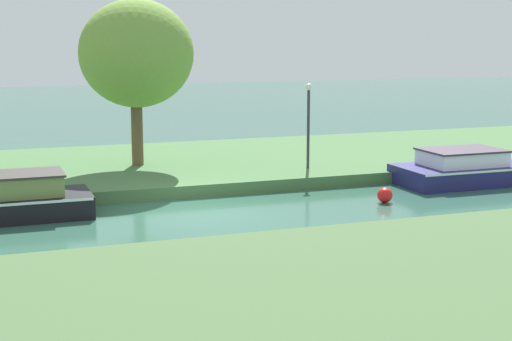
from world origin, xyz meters
The scene contains 7 objects.
ground_plane centered at (0.00, 0.00, 0.00)m, with size 120.00×120.00×0.00m, color #305D4B.
riverbank_far centered at (0.00, 7.00, 0.20)m, with size 72.00×10.00×0.40m, color #456C3E.
riverbank_near centered at (0.00, -9.00, 0.20)m, with size 72.00×10.00×0.40m, color #446239.
navy_narrowboat centered at (9.62, 1.20, 0.49)m, with size 4.58×2.36×1.19m.
willow_tree_left centered at (-0.42, 6.21, 4.33)m, with size 3.98×3.63×5.83m.
lamp_post centered at (5.02, 3.76, 2.25)m, with size 0.24×0.24×2.95m.
channel_buoy centered at (5.62, -0.58, 0.23)m, with size 0.46×0.46×0.46m, color red.
Camera 1 is at (-5.83, -20.52, 4.92)m, focal length 54.11 mm.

